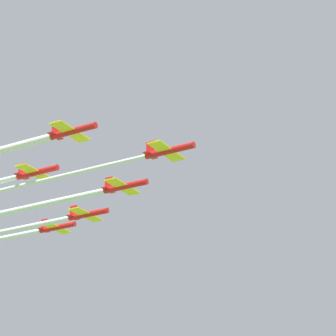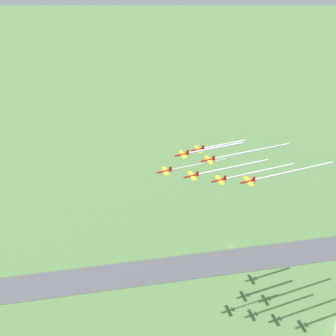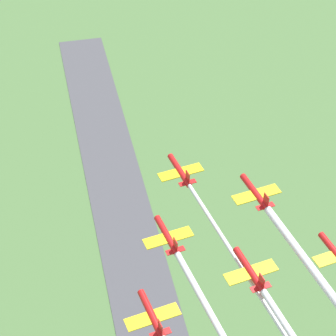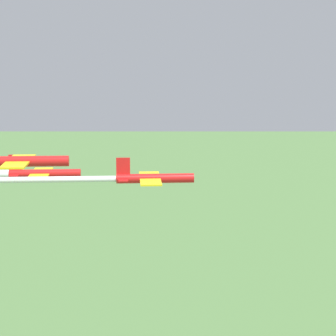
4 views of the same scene
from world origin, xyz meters
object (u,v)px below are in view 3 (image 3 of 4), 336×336
object	(u,v)px
jet_1	(168,236)
jet_3	(152,316)
jet_2	(256,193)
jet_0	(180,171)
jet_4	(250,271)

from	to	relation	value
jet_1	jet_3	xyz separation A→B (m)	(4.85, -15.70, -0.36)
jet_2	jet_3	distance (m)	29.10
jet_0	jet_2	bearing A→B (deg)	-59.53
jet_0	jet_2	world-z (taller)	jet_2
jet_3	jet_0	bearing A→B (deg)	59.53
jet_0	jet_2	size ratio (longest dim) A/B	1.00
jet_0	jet_4	bearing A→B (deg)	-90.00
jet_3	jet_4	world-z (taller)	jet_4
jet_0	jet_1	distance (m)	16.45
jet_3	jet_1	bearing A→B (deg)	59.53
jet_2	jet_4	world-z (taller)	jet_2
jet_1	jet_0	bearing A→B (deg)	59.53
jet_1	jet_2	distance (m)	17.21
jet_2	jet_3	size ratio (longest dim) A/B	1.00
jet_1	jet_3	world-z (taller)	jet_1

